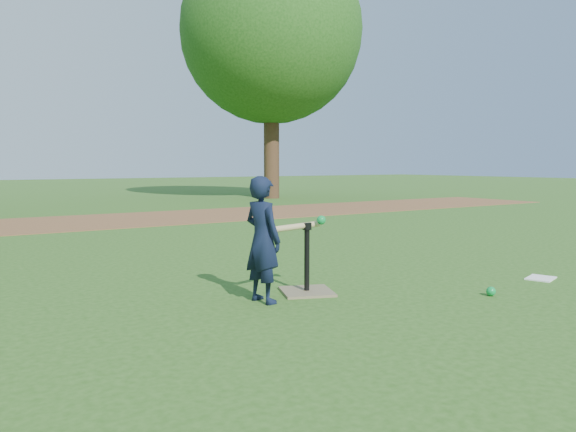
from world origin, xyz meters
TOP-DOWN VIEW (x-y plane):
  - ground at (0.00, 0.00)m, footprint 80.00×80.00m
  - dirt_strip at (0.00, 7.50)m, footprint 24.00×3.00m
  - child at (-0.79, 0.23)m, footprint 0.31×0.41m
  - wiffle_ball_ground at (0.94, -0.65)m, footprint 0.08×0.08m
  - clipboard at (1.96, -0.46)m, footprint 0.36×0.31m
  - batting_tee at (-0.31, 0.30)m, footprint 0.56×0.56m
  - swing_action at (-0.41, 0.28)m, footprint 0.63×0.22m
  - tree_right at (6.50, 12.00)m, footprint 5.80×5.80m

SIDE VIEW (x-z plane):
  - ground at x=0.00m, z-range 0.00..0.00m
  - dirt_strip at x=0.00m, z-range 0.00..0.01m
  - clipboard at x=1.96m, z-range 0.00..0.01m
  - wiffle_ball_ground at x=0.94m, z-range 0.00..0.08m
  - batting_tee at x=-0.31m, z-range -0.20..0.42m
  - child at x=-0.79m, z-range 0.00..1.03m
  - swing_action at x=-0.41m, z-range 0.54..0.66m
  - tree_right at x=6.50m, z-range 1.19..9.39m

